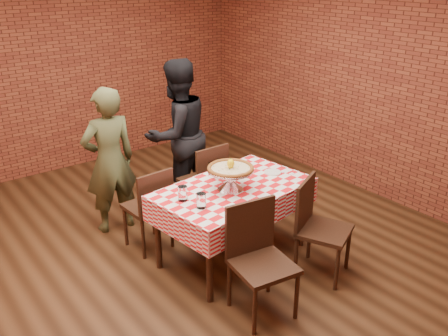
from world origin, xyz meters
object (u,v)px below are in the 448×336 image
(pizza_stand, at_px, (231,179))
(chair_near_right, at_px, (324,230))
(pizza, at_px, (231,169))
(diner_olive, at_px, (110,161))
(water_glass_right, at_px, (183,193))
(condiment_caddy, at_px, (215,170))
(chair_far_left, at_px, (147,208))
(diner_black, at_px, (177,134))
(chair_near_left, at_px, (263,264))
(table, at_px, (233,223))
(chair_far_right, at_px, (202,181))
(water_glass_left, at_px, (201,201))

(pizza_stand, bearing_deg, chair_near_right, -53.77)
(pizza, xyz_separation_m, diner_olive, (-0.63, 1.25, -0.17))
(water_glass_right, height_order, diner_olive, diner_olive)
(condiment_caddy, xyz_separation_m, chair_far_left, (-0.57, 0.38, -0.40))
(pizza, height_order, diner_black, diner_black)
(water_glass_right, bearing_deg, pizza, -8.29)
(condiment_caddy, relative_size, chair_near_right, 0.17)
(chair_near_left, height_order, diner_black, diner_black)
(chair_near_left, distance_m, chair_far_left, 1.50)
(table, height_order, diner_black, diner_black)
(pizza, distance_m, chair_near_right, 1.02)
(pizza_stand, bearing_deg, table, 18.89)
(table, relative_size, chair_near_right, 1.57)
(condiment_caddy, xyz_separation_m, diner_olive, (-0.68, 0.94, -0.05))
(condiment_caddy, xyz_separation_m, chair_far_right, (0.23, 0.56, -0.38))
(water_glass_right, distance_m, chair_near_left, 0.95)
(water_glass_right, bearing_deg, table, -5.87)
(table, bearing_deg, chair_near_left, -112.39)
(pizza_stand, height_order, water_glass_right, pizza_stand)
(water_glass_right, xyz_separation_m, chair_far_left, (-0.04, 0.62, -0.39))
(diner_olive, bearing_deg, chair_far_right, 159.55)
(water_glass_right, bearing_deg, chair_far_right, 46.19)
(pizza, height_order, chair_far_left, pizza)
(pizza, bearing_deg, chair_near_right, -53.77)
(water_glass_left, bearing_deg, condiment_caddy, 42.85)
(chair_far_right, height_order, diner_black, diner_black)
(water_glass_right, xyz_separation_m, chair_near_right, (1.01, -0.79, -0.36))
(pizza, bearing_deg, chair_near_left, -109.87)
(water_glass_left, distance_m, water_glass_right, 0.22)
(condiment_caddy, distance_m, chair_near_left, 1.20)
(condiment_caddy, bearing_deg, pizza, -93.41)
(chair_near_right, bearing_deg, diner_olive, 95.73)
(chair_far_right, bearing_deg, condiment_caddy, 66.54)
(chair_far_left, xyz_separation_m, chair_far_right, (0.80, 0.17, 0.01))
(table, xyz_separation_m, condiment_caddy, (0.00, 0.29, 0.46))
(condiment_caddy, relative_size, chair_near_left, 0.17)
(chair_far_left, relative_size, diner_black, 0.50)
(water_glass_left, bearing_deg, diner_olive, 97.99)
(table, xyz_separation_m, pizza_stand, (-0.05, -0.02, 0.48))
(condiment_caddy, distance_m, chair_far_right, 0.71)
(pizza_stand, relative_size, chair_near_left, 0.47)
(table, relative_size, chair_near_left, 1.54)
(diner_black, bearing_deg, table, 74.30)
(diner_black, bearing_deg, pizza_stand, 72.49)
(diner_olive, bearing_deg, water_glass_left, 100.51)
(water_glass_left, distance_m, diner_black, 1.64)
(pizza_stand, distance_m, condiment_caddy, 0.31)
(chair_far_left, bearing_deg, water_glass_right, 89.87)
(pizza, relative_size, diner_black, 0.25)
(chair_near_left, xyz_separation_m, chair_far_right, (0.56, 1.65, -0.02))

